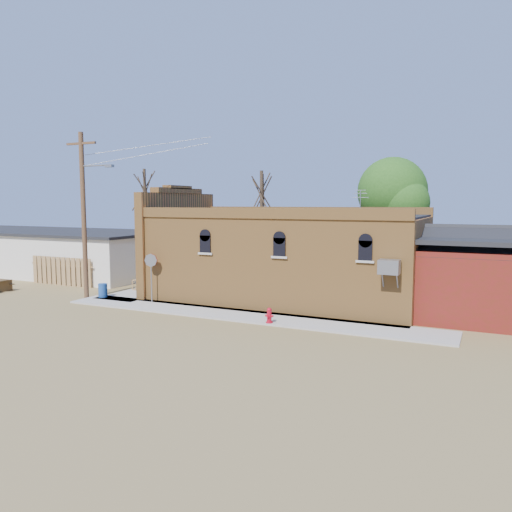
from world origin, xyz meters
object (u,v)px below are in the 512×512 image
at_px(utility_pole, 84,211).
at_px(brick_bar, 281,257).
at_px(trash_barrel, 103,290).
at_px(fire_hydrant, 269,315).
at_px(stop_sign, 151,265).

bearing_deg(utility_pole, brick_bar, 23.69).
height_order(utility_pole, trash_barrel, utility_pole).
distance_m(utility_pole, trash_barrel, 4.41).
relative_size(brick_bar, trash_barrel, 21.97).
bearing_deg(utility_pole, fire_hydrant, -5.97).
xyz_separation_m(brick_bar, fire_hydrant, (1.72, -5.50, -1.93)).
relative_size(utility_pole, fire_hydrant, 13.51).
height_order(brick_bar, fire_hydrant, brick_bar).
relative_size(fire_hydrant, stop_sign, 0.26).
relative_size(brick_bar, utility_pole, 1.82).
relative_size(fire_hydrant, trash_barrel, 0.89).
distance_m(utility_pole, stop_sign, 4.96).
bearing_deg(utility_pole, trash_barrel, 19.55).
bearing_deg(trash_barrel, stop_sign, 0.36).
height_order(utility_pole, fire_hydrant, utility_pole).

